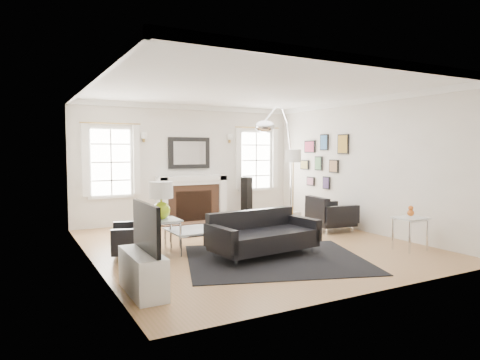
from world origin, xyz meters
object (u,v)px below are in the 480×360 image
armchair_left (139,238)px  fireplace (192,199)px  armchair_right (329,215)px  coffee_table (193,231)px  arc_floor_lamp (279,161)px  sofa (262,236)px  gourd_lamp (161,198)px

armchair_left → fireplace: bearing=53.8°
armchair_left → armchair_right: armchair_right is taller
fireplace → coffee_table: size_ratio=2.04×
armchair_right → arc_floor_lamp: size_ratio=0.36×
coffee_table → sofa: bearing=-43.3°
arc_floor_lamp → gourd_lamp: bearing=-158.0°
gourd_lamp → arc_floor_lamp: bearing=22.0°
armchair_right → coffee_table: armchair_right is taller
armchair_left → arc_floor_lamp: bearing=18.3°
armchair_left → gourd_lamp: gourd_lamp is taller
fireplace → sofa: fireplace is taller
sofa → coffee_table: (-0.87, 0.82, 0.02)m
fireplace → armchair_right: (2.14, -2.43, -0.20)m
armchair_left → arc_floor_lamp: 3.79m
coffee_table → fireplace: bearing=68.4°
sofa → gourd_lamp: gourd_lamp is taller
armchair_left → coffee_table: size_ratio=1.18×
armchair_right → arc_floor_lamp: arc_floor_lamp is taller
armchair_right → arc_floor_lamp: 1.58m
armchair_left → coffee_table: 0.94m
gourd_lamp → arc_floor_lamp: 3.37m
sofa → arc_floor_lamp: size_ratio=0.68×
fireplace → armchair_right: bearing=-48.7°
coffee_table → armchair_right: bearing=5.5°
fireplace → gourd_lamp: size_ratio=2.80×
fireplace → sofa: 3.58m
fireplace → armchair_left: bearing=-126.2°
armchair_right → armchair_left: bearing=-175.4°
sofa → armchair_left: 1.98m
armchair_right → arc_floor_lamp: (-0.74, 0.80, 1.15)m
sofa → armchair_right: 2.62m
fireplace → armchair_left: (-2.03, -2.77, -0.23)m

